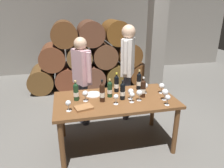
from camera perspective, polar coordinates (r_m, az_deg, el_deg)
ground_plane at (r=3.32m, az=0.81°, el=-16.09°), size 14.00×14.00×0.00m
cellar_back_wall at (r=6.85m, az=-7.82°, el=15.32°), size 10.00×0.24×2.80m
barrel_stack at (r=5.38m, az=-5.80°, el=7.10°), size 3.12×0.90×1.69m
stone_pillar at (r=4.68m, az=12.00°, el=11.60°), size 0.32×0.32×2.60m
dining_table at (r=2.98m, az=0.87°, el=-5.66°), size 1.70×0.90×0.76m
wine_bottle_0 at (r=2.81m, az=-2.73°, el=-2.27°), size 0.07×0.07×0.32m
wine_bottle_1 at (r=2.98m, az=8.57°, el=-1.21°), size 0.07×0.07×0.30m
wine_bottle_2 at (r=3.25m, az=7.43°, el=0.82°), size 0.07×0.07×0.32m
wine_bottle_3 at (r=3.13m, az=1.25°, el=0.11°), size 0.07×0.07×0.30m
wine_bottle_4 at (r=2.89m, az=-9.90°, el=-2.12°), size 0.07×0.07×0.29m
wine_bottle_5 at (r=2.88m, az=2.93°, el=-1.94°), size 0.07×0.07×0.29m
wine_bottle_6 at (r=2.96m, az=-0.62°, el=-1.41°), size 0.07×0.07×0.27m
wine_glass_0 at (r=2.90m, az=5.18°, el=-2.15°), size 0.08×0.08×0.15m
wine_glass_1 at (r=2.80m, az=15.09°, el=-3.72°), size 0.07×0.07×0.15m
wine_glass_2 at (r=2.73m, az=1.12°, el=-3.65°), size 0.07×0.07×0.14m
wine_glass_3 at (r=3.17m, az=13.53°, el=-0.59°), size 0.08×0.08×0.16m
wine_glass_4 at (r=2.86m, az=7.56°, el=-2.50°), size 0.09×0.09×0.16m
wine_glass_5 at (r=3.12m, az=9.05°, el=-0.57°), size 0.09×0.09×0.16m
wine_glass_6 at (r=2.95m, az=14.40°, el=-2.25°), size 0.09×0.09×0.16m
wine_glass_7 at (r=2.80m, az=5.54°, el=-3.09°), size 0.07×0.07×0.15m
wine_glass_8 at (r=2.84m, az=-7.37°, el=-2.70°), size 0.08×0.08×0.16m
wine_glass_9 at (r=2.61m, az=-11.96°, el=-5.29°), size 0.07×0.07×0.14m
tasting_notebook at (r=2.68m, az=-7.79°, el=-6.45°), size 0.25×0.21×0.03m
serving_plate at (r=3.07m, az=-5.19°, el=-2.89°), size 0.24×0.24×0.01m
sommelier_presenting at (r=3.63m, az=4.35°, el=5.42°), size 0.31×0.44×1.72m
taster_seated_left at (r=3.49m, az=-8.30°, el=2.56°), size 0.31×0.44×1.54m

